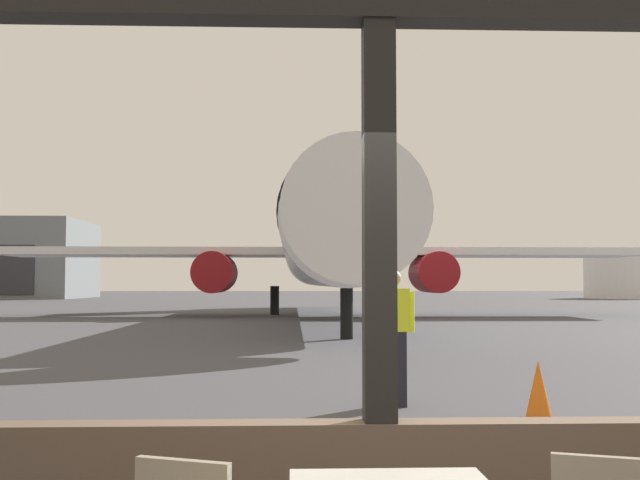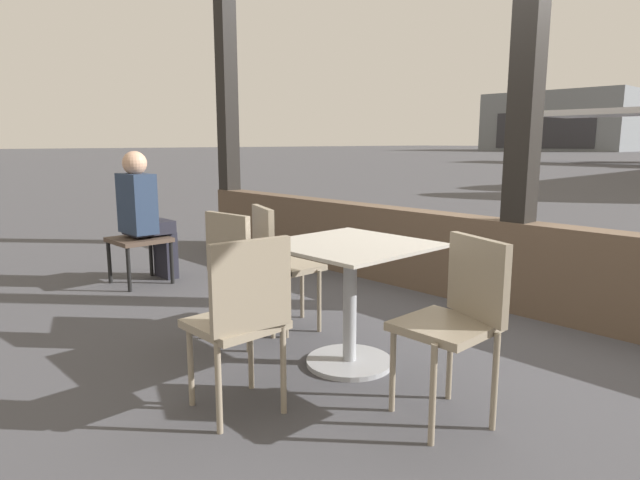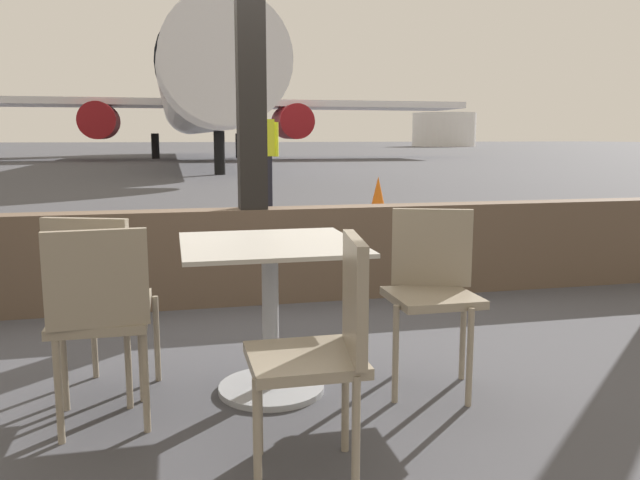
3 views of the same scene
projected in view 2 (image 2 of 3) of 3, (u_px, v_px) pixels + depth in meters
name	position (u px, v px, depth m)	size (l,w,h in m)	color
window_frame	(522.00, 158.00, 4.17)	(8.10, 0.24, 3.47)	brown
dining_table	(350.00, 292.00, 3.23)	(0.83, 0.83, 0.74)	#ADA89E
cafe_chair_window_left	(240.00, 265.00, 3.59)	(0.42, 0.42, 0.88)	gray
cafe_chair_window_right	(458.00, 311.00, 2.58)	(0.49, 0.49, 0.88)	gray
cafe_chair_aisle_left	(242.00, 312.00, 2.59)	(0.44, 0.44, 0.89)	gray
cafe_chair_aisle_right	(277.00, 257.00, 3.84)	(0.49, 0.49, 0.88)	gray
lounge_bench	(139.00, 244.00, 5.13)	(0.48, 0.48, 0.44)	#47382D
seated_passenger	(144.00, 212.00, 5.13)	(0.40, 0.46, 1.24)	black
distant_hangar	(565.00, 122.00, 79.31)	(19.73, 13.89, 8.17)	slate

